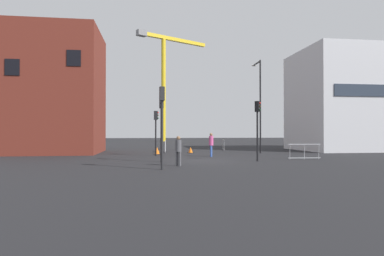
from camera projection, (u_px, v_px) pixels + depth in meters
The scene contains 16 objects.
ground at pixel (207, 160), 21.80m from camera, with size 160.00×160.00×0.00m, color black.
brick_building at pixel (57, 92), 29.25m from camera, with size 7.72×7.41×11.02m.
office_block at pixel (358, 101), 34.16m from camera, with size 12.58×8.77×10.35m.
construction_crane at pixel (165, 71), 65.52m from camera, with size 14.72×8.44×21.55m.
streetlamp_tall at pixel (259, 99), 29.37m from camera, with size 0.44×2.01×8.39m.
traffic_light_far at pixel (257, 121), 21.11m from camera, with size 0.38×0.36×3.92m.
traffic_light_median at pixel (161, 119), 20.51m from camera, with size 0.27×0.38×4.11m.
traffic_light_verge at pixel (156, 125), 25.78m from camera, with size 0.38×0.26×3.58m.
traffic_light_crosswalk at pixel (162, 114), 16.43m from camera, with size 0.27×0.38×4.20m.
pedestrian_walking at pixel (178, 149), 18.15m from camera, with size 0.34×0.34×1.68m.
pedestrian_waiting at pixel (211, 143), 24.93m from camera, with size 0.34×0.34×1.83m.
safety_barrier_front at pixel (223, 145), 34.33m from camera, with size 0.34×2.05×1.08m.
safety_barrier_mid_span at pixel (165, 146), 30.82m from camera, with size 0.22×2.29×1.08m.
safety_barrier_left_run at pixel (304, 151), 22.57m from camera, with size 2.34×0.12×1.08m.
traffic_cone_by_barrier at pixel (191, 150), 29.36m from camera, with size 0.54×0.54×0.55m.
traffic_cone_on_verge at pixel (157, 151), 27.67m from camera, with size 0.60×0.60×0.60m.
Camera 1 is at (-3.84, -21.51, 1.92)m, focal length 30.34 mm.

